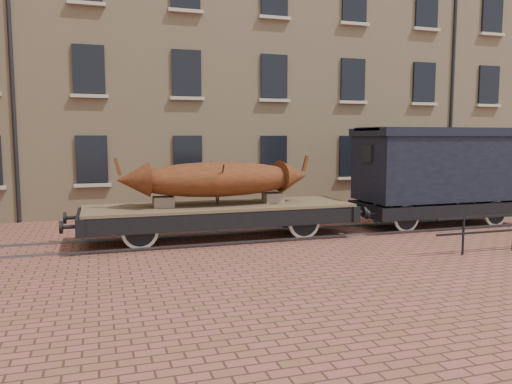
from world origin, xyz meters
name	(u,v)px	position (x,y,z in m)	size (l,w,h in m)	color
ground	(297,234)	(0.00, 0.00, 0.00)	(90.00, 90.00, 0.00)	brown
warehouse_cream	(278,57)	(3.00, 9.99, 7.00)	(40.00, 10.19, 14.00)	tan
rail_track	(297,233)	(0.00, 0.00, 0.03)	(30.00, 1.52, 0.06)	#59595E
flatcar_wagon	(220,211)	(-2.42, 0.00, 0.82)	(8.70, 2.36, 1.31)	brown
iron_boat	(217,179)	(-2.50, 0.00, 1.77)	(5.77, 1.68, 1.41)	maroon
goods_van	(440,165)	(5.17, 0.00, 2.07)	(6.38, 2.32, 3.30)	black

